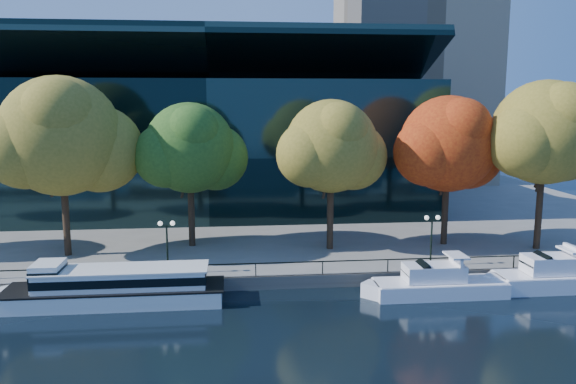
{
  "coord_description": "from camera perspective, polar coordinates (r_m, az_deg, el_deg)",
  "views": [
    {
      "loc": [
        -1.69,
        -36.76,
        13.84
      ],
      "look_at": [
        2.88,
        8.0,
        6.48
      ],
      "focal_mm": 35.0,
      "sensor_mm": 36.0,
      "label": 1
    }
  ],
  "objects": [
    {
      "name": "cruiser_near",
      "position": [
        41.87,
        14.62,
        -8.96
      ],
      "size": [
        10.41,
        2.68,
        3.02
      ],
      "color": "white",
      "rests_on": "ground"
    },
    {
      "name": "lamp_2",
      "position": [
        45.16,
        14.4,
        -3.61
      ],
      "size": [
        1.26,
        0.36,
        4.03
      ],
      "color": "black",
      "rests_on": "promenade"
    },
    {
      "name": "ground",
      "position": [
        39.32,
        -3.06,
        -11.33
      ],
      "size": [
        160.0,
        160.0,
        0.0
      ],
      "primitive_type": "plane",
      "color": "black",
      "rests_on": "ground"
    },
    {
      "name": "promenade",
      "position": [
        74.36,
        -4.44,
        -1.07
      ],
      "size": [
        90.0,
        67.08,
        1.0
      ],
      "color": "slate",
      "rests_on": "ground"
    },
    {
      "name": "tree_5",
      "position": [
        52.62,
        24.82,
        5.31
      ],
      "size": [
        11.07,
        9.08,
        14.59
      ],
      "color": "black",
      "rests_on": "promenade"
    },
    {
      "name": "cruiser_far",
      "position": [
        46.13,
        25.2,
        -7.72
      ],
      "size": [
        10.07,
        2.79,
        3.29
      ],
      "color": "white",
      "rests_on": "ground"
    },
    {
      "name": "railing",
      "position": [
        41.78,
        -3.3,
        -7.27
      ],
      "size": [
        88.2,
        0.08,
        0.99
      ],
      "color": "black",
      "rests_on": "promenade"
    },
    {
      "name": "lamp_1",
      "position": [
        42.7,
        -12.21,
        -4.27
      ],
      "size": [
        1.26,
        0.36,
        4.03
      ],
      "color": "black",
      "rests_on": "promenade"
    },
    {
      "name": "tree_2",
      "position": [
        49.63,
        -9.78,
        4.24
      ],
      "size": [
        9.85,
        8.08,
        12.7
      ],
      "color": "black",
      "rests_on": "promenade"
    },
    {
      "name": "tree_1",
      "position": [
        49.25,
        -21.88,
        5.05
      ],
      "size": [
        12.21,
        10.01,
        14.86
      ],
      "color": "black",
      "rests_on": "promenade"
    },
    {
      "name": "tour_boat",
      "position": [
        40.78,
        -17.67,
        -9.07
      ],
      "size": [
        16.12,
        3.6,
        3.06
      ],
      "color": "white",
      "rests_on": "ground"
    },
    {
      "name": "tree_4",
      "position": [
        51.56,
        16.15,
        4.51
      ],
      "size": [
        10.6,
        8.69,
        13.29
      ],
      "color": "black",
      "rests_on": "promenade"
    },
    {
      "name": "convention_building",
      "position": [
        68.79,
        -7.77,
        4.76
      ],
      "size": [
        50.0,
        24.57,
        21.43
      ],
      "color": "black",
      "rests_on": "ground"
    },
    {
      "name": "tree_3",
      "position": [
        48.05,
        4.59,
        4.45
      ],
      "size": [
        9.95,
        8.16,
        12.96
      ],
      "color": "black",
      "rests_on": "promenade"
    }
  ]
}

